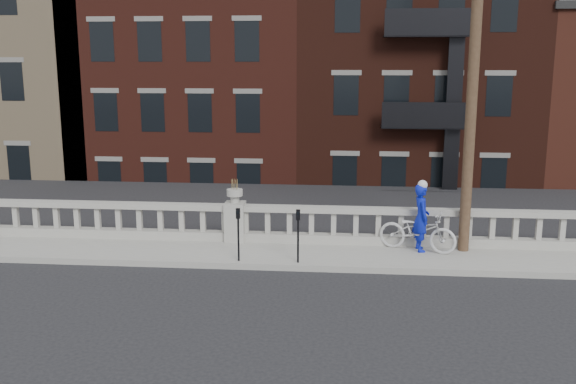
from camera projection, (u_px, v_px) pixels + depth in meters
name	position (u px, v px, depth m)	size (l,w,h in m)	color
ground	(205.00, 297.00, 14.16)	(120.00, 120.00, 0.00)	black
sidewalk	(230.00, 253.00, 17.07)	(32.00, 2.20, 0.15)	gray
balustrade	(235.00, 224.00, 17.88)	(28.00, 0.34, 1.03)	gray
planter_pedestal	(235.00, 217.00, 17.84)	(0.55, 0.55, 1.76)	gray
lower_level	(303.00, 104.00, 36.03)	(80.00, 44.00, 20.80)	#605E59
utility_pole	(474.00, 55.00, 16.04)	(1.60, 0.28, 10.00)	#422D1E
parking_meter_c	(238.00, 228.00, 16.01)	(0.10, 0.09, 1.36)	black
parking_meter_d	(298.00, 230.00, 15.88)	(0.10, 0.09, 1.36)	black
bicycle	(418.00, 231.00, 16.94)	(0.72, 2.07, 1.09)	silver
cyclist	(421.00, 218.00, 16.88)	(0.65, 0.43, 1.80)	#0B19AF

